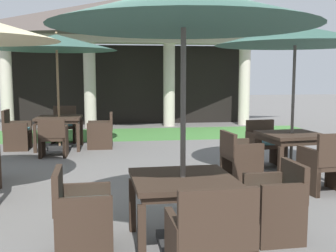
{
  "coord_description": "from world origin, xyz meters",
  "views": [
    {
      "loc": [
        -0.7,
        -4.48,
        1.7
      ],
      "look_at": [
        0.3,
        2.51,
        0.84
      ],
      "focal_mm": 44.39,
      "sensor_mm": 36.0,
      "label": 1
    }
  ],
  "objects_px": {
    "patio_chair_far_back_west": "(16,132)",
    "patio_chair_far_back_east": "(102,132)",
    "patio_chair_near_foreground_south": "(210,245)",
    "patio_chair_near_foreground_west": "(81,213)",
    "patio_umbrella_near_foreground": "(184,9)",
    "patio_chair_mid_left_north": "(265,145)",
    "patio_chair_far_back_south": "(53,138)",
    "patio_chair_mid_left_south": "(325,165)",
    "patio_table_far_back": "(59,121)",
    "patio_chair_mid_left_west": "(239,157)",
    "patio_chair_near_foreground_east": "(276,202)",
    "patio_table_near_foreground": "(183,186)",
    "patio_umbrella_far_back": "(57,43)",
    "patio_chair_far_back_north": "(64,126)",
    "patio_umbrella_mid_left": "(295,36)",
    "patio_table_mid_left": "(292,139)"
  },
  "relations": [
    {
      "from": "patio_chair_near_foreground_west",
      "to": "patio_chair_mid_left_south",
      "type": "relative_size",
      "value": 0.92
    },
    {
      "from": "patio_umbrella_near_foreground",
      "to": "patio_chair_mid_left_west",
      "type": "height_order",
      "value": "patio_umbrella_near_foreground"
    },
    {
      "from": "patio_table_near_foreground",
      "to": "patio_chair_mid_left_west",
      "type": "height_order",
      "value": "patio_chair_mid_left_west"
    },
    {
      "from": "patio_table_far_back",
      "to": "patio_chair_far_back_south",
      "type": "distance_m",
      "value": 1.0
    },
    {
      "from": "patio_table_far_back",
      "to": "patio_umbrella_mid_left",
      "type": "bearing_deg",
      "value": -38.91
    },
    {
      "from": "patio_table_far_back",
      "to": "patio_umbrella_far_back",
      "type": "relative_size",
      "value": 0.37
    },
    {
      "from": "patio_table_near_foreground",
      "to": "patio_chair_far_back_west",
      "type": "height_order",
      "value": "patio_chair_far_back_west"
    },
    {
      "from": "patio_umbrella_far_back",
      "to": "patio_chair_near_foreground_west",
      "type": "bearing_deg",
      "value": -81.64
    },
    {
      "from": "patio_chair_near_foreground_east",
      "to": "patio_table_mid_left",
      "type": "relative_size",
      "value": 0.79
    },
    {
      "from": "patio_table_far_back",
      "to": "patio_table_near_foreground",
      "type": "bearing_deg",
      "value": -72.3
    },
    {
      "from": "patio_umbrella_near_foreground",
      "to": "patio_chair_mid_left_north",
      "type": "distance_m",
      "value": 4.48
    },
    {
      "from": "patio_chair_far_back_north",
      "to": "patio_umbrella_far_back",
      "type": "bearing_deg",
      "value": 90.0
    },
    {
      "from": "patio_chair_near_foreground_south",
      "to": "patio_chair_far_back_east",
      "type": "xyz_separation_m",
      "value": [
        -0.92,
        6.82,
        -0.03
      ]
    },
    {
      "from": "patio_chair_mid_left_south",
      "to": "patio_chair_far_back_west",
      "type": "height_order",
      "value": "patio_chair_far_back_west"
    },
    {
      "from": "patio_umbrella_far_back",
      "to": "patio_table_near_foreground",
      "type": "bearing_deg",
      "value": -72.3
    },
    {
      "from": "patio_table_mid_left",
      "to": "patio_chair_mid_left_west",
      "type": "relative_size",
      "value": 1.28
    },
    {
      "from": "patio_chair_mid_left_south",
      "to": "patio_chair_far_back_east",
      "type": "bearing_deg",
      "value": 121.74
    },
    {
      "from": "patio_table_near_foreground",
      "to": "patio_chair_near_foreground_east",
      "type": "relative_size",
      "value": 1.27
    },
    {
      "from": "patio_chair_mid_left_north",
      "to": "patio_chair_mid_left_south",
      "type": "bearing_deg",
      "value": 90.0
    },
    {
      "from": "patio_table_near_foreground",
      "to": "patio_umbrella_far_back",
      "type": "relative_size",
      "value": 0.38
    },
    {
      "from": "patio_chair_mid_left_west",
      "to": "patio_chair_far_back_east",
      "type": "height_order",
      "value": "patio_chair_far_back_east"
    },
    {
      "from": "patio_table_mid_left",
      "to": "patio_chair_mid_left_west",
      "type": "distance_m",
      "value": 0.96
    },
    {
      "from": "patio_table_near_foreground",
      "to": "patio_table_mid_left",
      "type": "xyz_separation_m",
      "value": [
        2.28,
        2.48,
        0.03
      ]
    },
    {
      "from": "patio_chair_mid_left_south",
      "to": "patio_umbrella_near_foreground",
      "type": "bearing_deg",
      "value": -152.53
    },
    {
      "from": "patio_table_mid_left",
      "to": "patio_umbrella_mid_left",
      "type": "bearing_deg",
      "value": -90.0
    },
    {
      "from": "patio_chair_far_back_west",
      "to": "patio_chair_mid_left_north",
      "type": "bearing_deg",
      "value": 65.04
    },
    {
      "from": "patio_table_near_foreground",
      "to": "patio_chair_near_foreground_west",
      "type": "distance_m",
      "value": 1.02
    },
    {
      "from": "patio_chair_mid_left_north",
      "to": "patio_chair_mid_left_west",
      "type": "height_order",
      "value": "patio_chair_mid_left_north"
    },
    {
      "from": "patio_chair_near_foreground_south",
      "to": "patio_chair_mid_left_west",
      "type": "distance_m",
      "value": 3.65
    },
    {
      "from": "patio_chair_mid_left_south",
      "to": "patio_chair_far_back_north",
      "type": "relative_size",
      "value": 0.98
    },
    {
      "from": "patio_chair_mid_left_north",
      "to": "patio_umbrella_far_back",
      "type": "bearing_deg",
      "value": -36.57
    },
    {
      "from": "patio_chair_near_foreground_west",
      "to": "patio_chair_near_foreground_east",
      "type": "bearing_deg",
      "value": 90.0
    },
    {
      "from": "patio_table_near_foreground",
      "to": "patio_chair_near_foreground_south",
      "type": "height_order",
      "value": "patio_chair_near_foreground_south"
    },
    {
      "from": "patio_chair_mid_left_north",
      "to": "patio_chair_far_back_south",
      "type": "distance_m",
      "value": 4.31
    },
    {
      "from": "patio_chair_mid_left_south",
      "to": "patio_chair_near_foreground_south",
      "type": "bearing_deg",
      "value": -138.19
    },
    {
      "from": "patio_chair_near_foreground_east",
      "to": "patio_table_mid_left",
      "type": "distance_m",
      "value": 2.78
    },
    {
      "from": "patio_chair_far_back_north",
      "to": "patio_chair_far_back_east",
      "type": "xyz_separation_m",
      "value": [
        0.95,
        -0.99,
        -0.03
      ]
    },
    {
      "from": "patio_chair_near_foreground_east",
      "to": "patio_chair_mid_left_west",
      "type": "bearing_deg",
      "value": -10.52
    },
    {
      "from": "patio_umbrella_far_back",
      "to": "patio_table_mid_left",
      "type": "bearing_deg",
      "value": -38.91
    },
    {
      "from": "patio_umbrella_far_back",
      "to": "patio_chair_far_back_north",
      "type": "relative_size",
      "value": 2.98
    },
    {
      "from": "patio_table_far_back",
      "to": "patio_umbrella_far_back",
      "type": "xyz_separation_m",
      "value": [
        -0.0,
        0.0,
        1.76
      ]
    },
    {
      "from": "patio_chair_mid_left_south",
      "to": "patio_table_far_back",
      "type": "xyz_separation_m",
      "value": [
        -4.23,
        4.27,
        0.25
      ]
    },
    {
      "from": "patio_umbrella_far_back",
      "to": "patio_chair_far_back_north",
      "type": "height_order",
      "value": "patio_umbrella_far_back"
    },
    {
      "from": "patio_umbrella_near_foreground",
      "to": "patio_umbrella_mid_left",
      "type": "relative_size",
      "value": 1.0
    },
    {
      "from": "patio_chair_near_foreground_west",
      "to": "patio_chair_far_back_east",
      "type": "relative_size",
      "value": 0.99
    },
    {
      "from": "patio_chair_far_back_west",
      "to": "patio_chair_far_back_east",
      "type": "bearing_deg",
      "value": 90.0
    },
    {
      "from": "patio_table_far_back",
      "to": "patio_chair_far_back_south",
      "type": "height_order",
      "value": "patio_chair_far_back_south"
    },
    {
      "from": "patio_chair_near_foreground_south",
      "to": "patio_chair_far_back_south",
      "type": "xyz_separation_m",
      "value": [
        -1.91,
        5.87,
        -0.03
      ]
    },
    {
      "from": "patio_table_near_foreground",
      "to": "patio_chair_near_foreground_south",
      "type": "relative_size",
      "value": 1.13
    },
    {
      "from": "patio_chair_near_foreground_south",
      "to": "patio_chair_near_foreground_west",
      "type": "bearing_deg",
      "value": 134.78
    }
  ]
}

